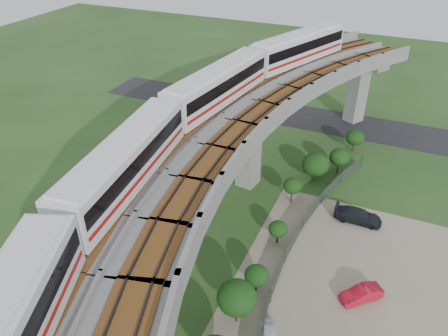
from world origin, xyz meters
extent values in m
plane|color=#26481D|center=(0.00, 0.00, 0.00)|extent=(160.00, 160.00, 0.00)
cube|color=gray|center=(14.00, -2.00, 0.02)|extent=(18.00, 26.00, 0.04)
cube|color=#232326|center=(0.00, 30.00, 0.01)|extent=(60.00, 8.00, 0.03)
cube|color=#99968E|center=(9.12, 31.80, 4.20)|extent=(2.86, 2.93, 8.40)
cube|color=#99968E|center=(9.12, 31.80, 9.00)|extent=(7.21, 5.74, 1.20)
cube|color=#99968E|center=(0.91, 10.42, 4.20)|extent=(2.35, 2.51, 8.40)
cube|color=#99968E|center=(0.91, 10.42, 9.00)|extent=(7.31, 3.58, 1.20)
cube|color=#99968E|center=(0.91, -10.42, 4.20)|extent=(2.35, 2.51, 8.40)
cube|color=#99968E|center=(0.91, -10.42, 9.00)|extent=(7.31, 3.58, 1.20)
cube|color=gray|center=(6.19, 26.54, 10.00)|extent=(16.42, 20.91, 0.80)
cube|color=gray|center=(2.33, 28.44, 10.90)|extent=(8.66, 17.08, 1.00)
cube|color=gray|center=(10.04, 24.64, 10.90)|extent=(8.66, 17.08, 1.00)
cube|color=brown|center=(4.21, 27.51, 10.46)|extent=(10.68, 18.08, 0.12)
cube|color=black|center=(4.21, 27.51, 10.58)|extent=(9.69, 17.59, 0.12)
cube|color=brown|center=(8.16, 25.56, 10.46)|extent=(10.68, 18.08, 0.12)
cube|color=black|center=(8.16, 25.56, 10.58)|extent=(9.69, 17.59, 0.12)
cube|color=gray|center=(0.70, 9.13, 10.00)|extent=(11.77, 20.03, 0.80)
cube|color=gray|center=(-3.55, 9.78, 10.90)|extent=(3.22, 18.71, 1.00)
cube|color=gray|center=(4.95, 8.47, 10.90)|extent=(3.22, 18.71, 1.00)
cube|color=brown|center=(-1.48, 9.46, 10.46)|extent=(5.44, 19.05, 0.12)
cube|color=black|center=(-1.48, 9.46, 10.58)|extent=(4.35, 18.88, 0.12)
cube|color=brown|center=(2.87, 8.79, 10.46)|extent=(5.44, 19.05, 0.12)
cube|color=black|center=(2.87, 8.79, 10.58)|extent=(4.35, 18.88, 0.12)
cube|color=gray|center=(0.70, -9.13, 10.00)|extent=(11.77, 20.03, 0.80)
cube|color=gray|center=(-3.55, -9.78, 10.90)|extent=(3.22, 18.71, 1.00)
cube|color=gray|center=(4.95, -8.47, 10.90)|extent=(3.22, 18.71, 1.00)
cube|color=brown|center=(-1.48, -9.46, 10.46)|extent=(5.44, 19.05, 0.12)
cube|color=black|center=(-1.48, -9.46, 10.58)|extent=(4.35, 18.88, 0.12)
cube|color=brown|center=(2.87, -8.79, 10.46)|extent=(5.44, 19.05, 0.12)
cube|color=black|center=(2.87, -8.79, 10.58)|extent=(4.35, 18.88, 0.12)
cube|color=white|center=(-1.76, -7.42, 12.24)|extent=(4.47, 15.21, 3.20)
cube|color=white|center=(-1.76, -7.42, 13.94)|extent=(3.84, 14.41, 0.22)
cube|color=black|center=(-1.76, -7.42, 12.69)|extent=(4.46, 14.63, 1.15)
cube|color=#AE1711|center=(-1.76, -7.42, 11.49)|extent=(4.46, 14.63, 0.30)
cube|color=black|center=(-1.76, -7.42, 10.78)|extent=(3.41, 12.89, 0.28)
cube|color=white|center=(-1.67, 8.14, 12.24)|extent=(4.64, 15.22, 3.20)
cube|color=white|center=(-1.67, 8.14, 13.94)|extent=(4.01, 14.41, 0.22)
cube|color=black|center=(-1.67, 8.14, 12.69)|extent=(4.62, 14.64, 1.15)
cube|color=#AE1711|center=(-1.67, 8.14, 11.49)|extent=(4.62, 14.64, 0.30)
cube|color=black|center=(-1.67, 8.14, 10.78)|extent=(3.55, 12.89, 0.28)
cube|color=white|center=(2.28, 23.19, 12.24)|extent=(8.10, 14.93, 3.20)
cube|color=white|center=(2.28, 23.19, 13.94)|extent=(7.32, 14.03, 0.22)
cube|color=black|center=(2.28, 23.19, 12.69)|extent=(7.93, 14.39, 1.15)
cube|color=#AE1711|center=(2.28, 23.19, 11.49)|extent=(7.93, 14.39, 0.30)
cube|color=black|center=(2.28, 23.19, 10.78)|extent=(6.52, 12.54, 0.28)
cylinder|color=#2D382D|center=(12.25, 19.29, 0.75)|extent=(0.08, 0.08, 1.50)
cube|color=#2D382D|center=(11.38, 16.98, 0.75)|extent=(1.69, 4.77, 1.40)
cylinder|color=#2D382D|center=(10.62, 14.63, 0.75)|extent=(0.08, 0.08, 1.50)
cube|color=#2D382D|center=(9.98, 12.24, 0.75)|extent=(1.23, 4.91, 1.40)
cylinder|color=#2D382D|center=(9.45, 9.83, 0.75)|extent=(0.08, 0.08, 1.50)
cube|color=#2D382D|center=(9.03, 7.39, 0.75)|extent=(0.75, 4.99, 1.40)
cylinder|color=#2D382D|center=(8.74, 4.94, 0.75)|extent=(0.08, 0.08, 1.50)
cube|color=#2D382D|center=(8.56, 2.47, 0.75)|extent=(0.27, 5.04, 1.40)
cylinder|color=#2D382D|center=(8.50, 0.00, 0.75)|extent=(0.08, 0.08, 1.50)
cube|color=#2D382D|center=(8.56, -2.47, 0.75)|extent=(0.27, 5.04, 1.40)
cylinder|color=#2D382D|center=(8.74, -4.94, 0.75)|extent=(0.08, 0.08, 1.50)
cube|color=#2D382D|center=(9.03, -7.39, 0.75)|extent=(0.75, 4.99, 1.40)
cylinder|color=#382314|center=(10.65, 22.63, 0.65)|extent=(0.18, 0.18, 1.30)
ellipsoid|color=#1A3C13|center=(10.65, 22.63, 2.00)|extent=(2.31, 2.31, 1.97)
cylinder|color=#382314|center=(9.84, 16.59, 0.76)|extent=(0.18, 0.18, 1.51)
ellipsoid|color=#1A3C13|center=(9.84, 16.59, 2.21)|extent=(2.32, 2.32, 1.97)
cylinder|color=#382314|center=(7.63, 14.31, 0.52)|extent=(0.18, 0.18, 1.03)
ellipsoid|color=#1A3C13|center=(7.63, 14.31, 1.97)|extent=(3.13, 3.13, 2.66)
cylinder|color=#382314|center=(6.47, 8.82, 0.79)|extent=(0.18, 0.18, 1.59)
ellipsoid|color=#1A3C13|center=(6.47, 8.82, 2.19)|extent=(1.99, 1.99, 1.69)
cylinder|color=#382314|center=(7.03, 2.16, 0.58)|extent=(0.18, 0.18, 1.15)
ellipsoid|color=#1A3C13|center=(7.03, 2.16, 1.70)|extent=(1.82, 1.82, 1.54)
cylinder|color=#382314|center=(7.20, -4.15, 0.57)|extent=(0.18, 0.18, 1.13)
ellipsoid|color=#1A3C13|center=(7.20, -4.15, 1.75)|extent=(2.05, 2.05, 1.74)
cylinder|color=#382314|center=(6.87, -7.68, 0.88)|extent=(0.18, 0.18, 1.77)
ellipsoid|color=#1A3C13|center=(6.87, -7.68, 2.68)|extent=(3.04, 3.04, 2.58)
imported|color=red|center=(15.34, -1.62, 0.63)|extent=(3.50, 3.38, 1.19)
imported|color=black|center=(13.48, 8.46, 0.72)|extent=(4.71, 1.98, 1.36)
camera|label=1|loc=(14.86, -28.41, 28.10)|focal=35.00mm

